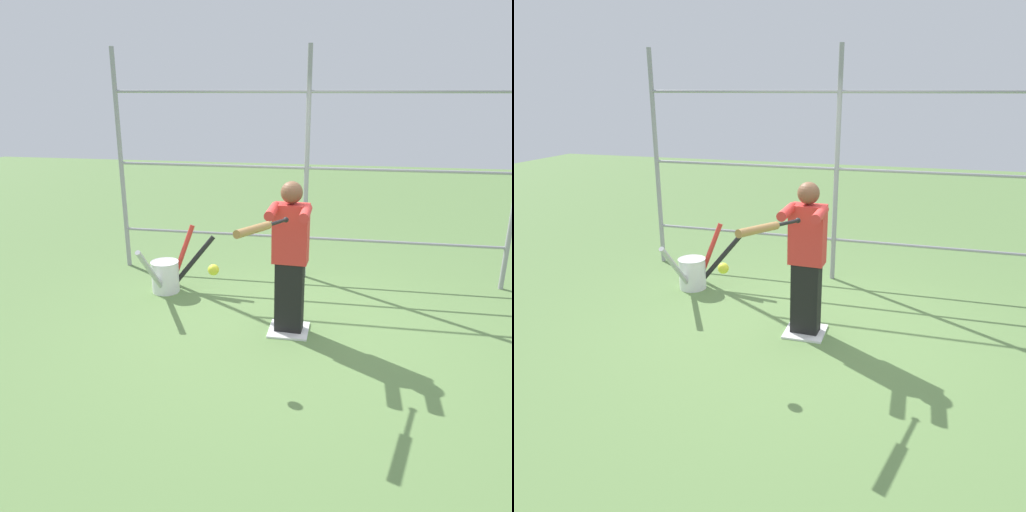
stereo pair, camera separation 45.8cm
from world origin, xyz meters
TOP-DOWN VIEW (x-y plane):
  - ground_plane at (0.00, 0.00)m, footprint 24.00×24.00m
  - home_plate at (0.00, 0.00)m, footprint 0.40×0.40m
  - fence_backstop at (0.00, -1.60)m, footprint 4.94×0.06m
  - batter at (0.00, 0.02)m, footprint 0.39×0.52m
  - baseball_bat_swinging at (0.16, 0.88)m, footprint 0.32×0.80m
  - softball_in_flight at (0.57, 0.74)m, footprint 0.10×0.10m
  - bat_bucket at (1.57, -0.77)m, footprint 0.75×0.98m

SIDE VIEW (x-z plane):
  - ground_plane at x=0.00m, z-range 0.00..0.00m
  - home_plate at x=0.00m, z-range 0.00..0.02m
  - bat_bucket at x=1.57m, z-range -0.17..0.62m
  - batter at x=0.00m, z-range 0.06..1.60m
  - softball_in_flight at x=0.57m, z-range 0.84..0.94m
  - baseball_bat_swinging at x=0.16m, z-range 1.25..1.38m
  - fence_backstop at x=0.00m, z-range 0.00..2.84m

